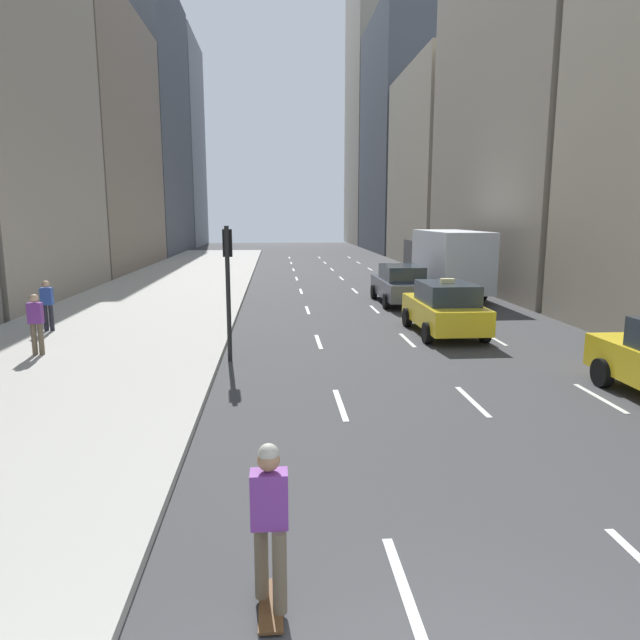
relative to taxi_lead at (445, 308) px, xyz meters
name	(u,v)px	position (x,y,z in m)	size (l,w,h in m)	color
sidewalk_left	(171,289)	(-11.00, 12.20, -0.81)	(8.00, 66.00, 0.15)	#ADAAA3
lane_markings	(363,299)	(-1.40, 8.20, -0.87)	(5.72, 56.00, 0.01)	white
building_row_left	(81,60)	(-18.00, 22.75, 12.96)	(6.00, 81.00, 34.44)	slate
building_row_right	(438,94)	(8.00, 30.42, 12.83)	(6.00, 82.61, 37.00)	#A89E89
taxi_lead	(445,308)	(0.00, 0.00, 0.00)	(2.02, 4.40, 1.87)	yellow
sedan_black_near	(400,284)	(0.00, 6.70, -0.01)	(2.02, 4.88, 1.72)	#565B66
box_truck	(445,260)	(2.80, 9.48, 0.83)	(2.58, 8.40, 3.15)	#262628
skateboarder	(270,520)	(-5.59, -12.94, 0.08)	(0.36, 0.80, 1.75)	brown
pedestrian_mid_block	(36,321)	(-11.93, -2.44, 0.19)	(0.36, 0.22, 1.65)	brown
pedestrian_far_walking	(47,303)	(-12.89, 0.87, 0.19)	(0.36, 0.22, 1.65)	#23232D
traffic_light_pole	(228,271)	(-6.75, -2.89, 1.53)	(0.24, 0.42, 3.60)	black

